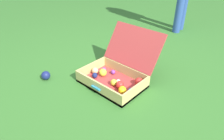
# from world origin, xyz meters

# --- Properties ---
(ground_plane) EXTENTS (16.00, 16.00, 0.00)m
(ground_plane) POSITION_xyz_m (0.00, 0.00, 0.00)
(ground_plane) COLOR #336B28
(open_suitcase) EXTENTS (0.62, 0.70, 0.50)m
(open_suitcase) POSITION_xyz_m (-0.01, 0.08, 0.11)
(open_suitcase) COLOR #B23838
(open_suitcase) RESTS_ON ground
(stray_ball_on_grass) EXTENTS (0.09, 0.09, 0.09)m
(stray_ball_on_grass) POSITION_xyz_m (-0.59, -0.41, 0.05)
(stray_ball_on_grass) COLOR navy
(stray_ball_on_grass) RESTS_ON ground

